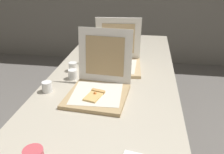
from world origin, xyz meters
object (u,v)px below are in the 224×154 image
at_px(pizza_box_front, 99,86).
at_px(cup_white_near_center, 73,74).
at_px(pizza_box_middle, 118,60).
at_px(cup_white_far, 98,54).
at_px(cup_white_mid, 73,67).
at_px(table, 113,81).
at_px(cup_white_near_left, 47,87).

bearing_deg(pizza_box_front, cup_white_near_center, 144.11).
height_order(pizza_box_middle, cup_white_far, pizza_box_middle).
height_order(cup_white_mid, cup_white_near_center, same).
bearing_deg(table, pizza_box_front, -98.03).
bearing_deg(cup_white_mid, cup_white_far, 68.35).
relative_size(cup_white_near_left, cup_white_far, 1.00).
relative_size(pizza_box_middle, cup_white_near_center, 5.72).
xyz_separation_m(pizza_box_middle, cup_white_mid, (-0.32, -0.12, -0.02)).
distance_m(table, cup_white_near_left, 0.48).
xyz_separation_m(table, pizza_box_front, (-0.04, -0.29, 0.10)).
bearing_deg(table, cup_white_near_center, -158.21).
height_order(table, pizza_box_middle, pizza_box_middle).
bearing_deg(pizza_box_middle, cup_white_mid, -163.19).
bearing_deg(cup_white_far, cup_white_mid, -111.65).
distance_m(table, cup_white_far, 0.38).
bearing_deg(table, cup_white_mid, 175.37).
distance_m(table, pizza_box_middle, 0.18).
xyz_separation_m(pizza_box_middle, cup_white_far, (-0.19, 0.18, -0.02)).
distance_m(cup_white_near_left, cup_white_near_center, 0.23).
bearing_deg(cup_white_near_center, cup_white_near_left, -116.33).
relative_size(pizza_box_front, pizza_box_middle, 1.11).
distance_m(pizza_box_front, pizza_box_middle, 0.44).
relative_size(table, cup_white_far, 33.50).
xyz_separation_m(pizza_box_front, cup_white_near_left, (-0.32, -0.02, -0.02)).
bearing_deg(pizza_box_middle, table, -100.38).
bearing_deg(cup_white_near_center, cup_white_far, 79.14).
relative_size(cup_white_mid, cup_white_near_left, 1.00).
relative_size(cup_white_near_left, cup_white_near_center, 1.00).
height_order(table, pizza_box_front, pizza_box_front).
bearing_deg(cup_white_near_left, table, 40.32).
relative_size(table, cup_white_mid, 33.50).
xyz_separation_m(table, cup_white_mid, (-0.30, 0.02, 0.08)).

